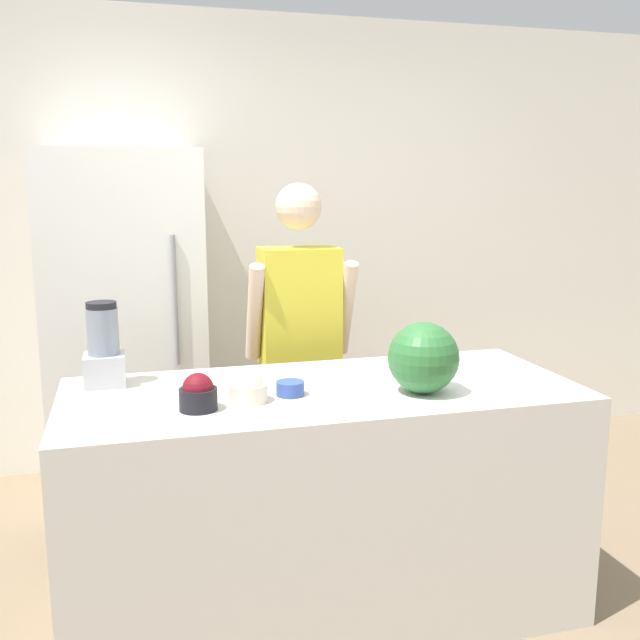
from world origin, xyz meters
name	(u,v)px	position (x,y,z in m)	size (l,w,h in m)	color
wall_back	(245,243)	(0.00, 2.13, 1.30)	(8.00, 0.06, 2.60)	white
counter_island	(323,500)	(0.00, 0.40, 0.45)	(1.91, 0.80, 0.90)	beige
refrigerator	(126,326)	(-0.70, 1.75, 0.91)	(0.79, 0.70, 1.81)	white
person	(299,352)	(0.09, 1.15, 0.85)	(0.51, 0.26, 1.65)	#333338
cutting_board	(426,395)	(0.33, 0.20, 0.90)	(0.34, 0.29, 0.01)	white
watermelon	(423,358)	(0.32, 0.20, 1.04)	(0.25, 0.25, 0.25)	#2D6B33
bowl_cherries	(198,394)	(-0.47, 0.26, 0.95)	(0.13, 0.13, 0.13)	black
bowl_cream	(248,389)	(-0.30, 0.30, 0.94)	(0.14, 0.14, 0.11)	beige
bowl_small_blue	(290,388)	(-0.14, 0.34, 0.92)	(0.10, 0.10, 0.05)	#334C9E
blender	(104,349)	(-0.78, 0.65, 1.03)	(0.15, 0.15, 0.32)	#B7B7BC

